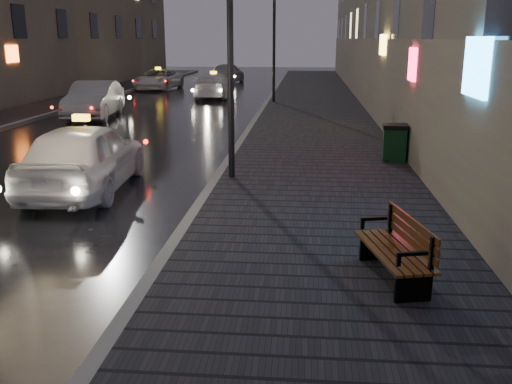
% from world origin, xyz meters
% --- Properties ---
extents(ground, '(120.00, 120.00, 0.00)m').
position_xyz_m(ground, '(0.00, 0.00, 0.00)').
color(ground, black).
rests_on(ground, ground).
extents(sidewalk, '(4.60, 58.00, 0.15)m').
position_xyz_m(sidewalk, '(3.90, 21.00, 0.07)').
color(sidewalk, black).
rests_on(sidewalk, ground).
extents(curb, '(0.20, 58.00, 0.15)m').
position_xyz_m(curb, '(1.50, 21.00, 0.07)').
color(curb, slate).
rests_on(curb, ground).
extents(sidewalk_far, '(2.40, 58.00, 0.15)m').
position_xyz_m(sidewalk_far, '(-8.70, 21.00, 0.07)').
color(sidewalk_far, black).
rests_on(sidewalk_far, ground).
extents(curb_far, '(0.20, 58.00, 0.15)m').
position_xyz_m(curb_far, '(-7.40, 21.00, 0.07)').
color(curb_far, slate).
rests_on(curb_far, ground).
extents(building_far_c, '(6.00, 22.00, 11.00)m').
position_xyz_m(building_far_c, '(-13.50, 39.00, 5.50)').
color(building_far_c, '#6B6051').
rests_on(building_far_c, ground).
extents(lamp_near, '(0.36, 0.36, 5.28)m').
position_xyz_m(lamp_near, '(1.85, 6.00, 3.49)').
color(lamp_near, black).
rests_on(lamp_near, sidewalk).
extents(lamp_far, '(0.36, 0.36, 5.28)m').
position_xyz_m(lamp_far, '(1.85, 22.00, 3.49)').
color(lamp_far, black).
rests_on(lamp_far, sidewalk).
extents(bench, '(0.91, 1.72, 0.84)m').
position_xyz_m(bench, '(4.78, 0.49, 0.57)').
color(bench, black).
rests_on(bench, sidewalk).
extents(trash_bin, '(0.67, 0.67, 0.94)m').
position_xyz_m(trash_bin, '(5.80, 8.13, 0.63)').
color(trash_bin, black).
rests_on(trash_bin, sidewalk).
extents(taxi_near, '(2.06, 4.59, 1.53)m').
position_xyz_m(taxi_near, '(-1.21, 5.01, 0.76)').
color(taxi_near, white).
rests_on(taxi_near, ground).
extents(car_left_mid, '(2.07, 4.68, 1.49)m').
position_xyz_m(car_left_mid, '(-5.27, 16.44, 0.75)').
color(car_left_mid, gray).
rests_on(car_left_mid, ground).
extents(taxi_mid, '(2.04, 4.63, 1.32)m').
position_xyz_m(taxi_mid, '(-1.65, 24.97, 0.66)').
color(taxi_mid, white).
rests_on(taxi_mid, ground).
extents(taxi_far, '(2.63, 4.81, 1.28)m').
position_xyz_m(taxi_far, '(-6.09, 30.07, 0.64)').
color(taxi_far, silver).
rests_on(taxi_far, ground).
extents(car_far, '(2.31, 4.54, 1.48)m').
position_xyz_m(car_far, '(-2.40, 35.80, 0.74)').
color(car_far, gray).
rests_on(car_far, ground).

